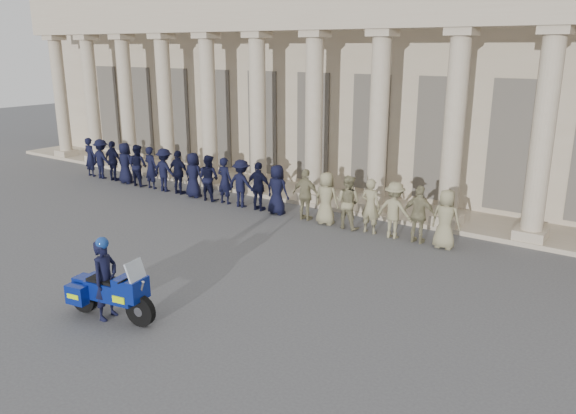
{
  "coord_description": "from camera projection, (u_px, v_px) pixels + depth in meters",
  "views": [
    {
      "loc": [
        9.76,
        -9.32,
        5.72
      ],
      "look_at": [
        1.44,
        2.47,
        1.6
      ],
      "focal_mm": 35.0,
      "sensor_mm": 36.0,
      "label": 1
    }
  ],
  "objects": [
    {
      "name": "ground",
      "position": [
        186.0,
        280.0,
        14.3
      ],
      "size": [
        90.0,
        90.0,
        0.0
      ],
      "primitive_type": "plane",
      "color": "#4C4C4E",
      "rests_on": "ground"
    },
    {
      "name": "motorcycle",
      "position": [
        111.0,
        292.0,
        12.11
      ],
      "size": [
        2.27,
        1.07,
        1.47
      ],
      "rotation": [
        0.0,
        0.0,
        0.18
      ],
      "color": "black",
      "rests_on": "ground"
    },
    {
      "name": "building",
      "position": [
        422.0,
        75.0,
        24.65
      ],
      "size": [
        40.0,
        12.5,
        9.0
      ],
      "color": "tan",
      "rests_on": "ground"
    },
    {
      "name": "officer_rank",
      "position": [
        228.0,
        181.0,
        21.01
      ],
      "size": [
        17.46,
        0.67,
        1.77
      ],
      "color": "black",
      "rests_on": "ground"
    },
    {
      "name": "rider",
      "position": [
        105.0,
        278.0,
        12.08
      ],
      "size": [
        0.53,
        0.71,
        1.87
      ],
      "rotation": [
        0.0,
        0.0,
        1.75
      ],
      "color": "black",
      "rests_on": "ground"
    }
  ]
}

